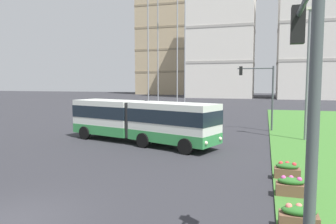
{
  "coord_description": "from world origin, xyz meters",
  "views": [
    {
      "loc": [
        7.47,
        -7.63,
        4.34
      ],
      "look_at": [
        0.66,
        14.47,
        2.2
      ],
      "focal_mm": 33.8,
      "sensor_mm": 36.0,
      "label": 1
    }
  ],
  "objects_px": {
    "articulated_bus": "(141,120)",
    "flower_planter_2": "(287,170)",
    "apartment_tower_west": "(166,42)",
    "streetlight_median": "(308,69)",
    "traffic_light_far_right": "(261,87)",
    "apartment_tower_westcentre": "(222,31)",
    "flower_planter_1": "(291,186)",
    "traffic_light_near_right": "(305,99)",
    "flower_planter_0": "(299,217)",
    "apartment_tower_centre": "(318,27)"
  },
  "relations": [
    {
      "from": "articulated_bus",
      "to": "flower_planter_2",
      "type": "bearing_deg",
      "value": -32.71
    },
    {
      "from": "articulated_bus",
      "to": "apartment_tower_west",
      "type": "xyz_separation_m",
      "value": [
        -28.95,
        98.37,
        18.52
      ]
    },
    {
      "from": "flower_planter_2",
      "to": "streetlight_median",
      "type": "bearing_deg",
      "value": 79.78
    },
    {
      "from": "articulated_bus",
      "to": "traffic_light_far_right",
      "type": "relative_size",
      "value": 2.05
    },
    {
      "from": "apartment_tower_westcentre",
      "to": "streetlight_median",
      "type": "bearing_deg",
      "value": -77.39
    },
    {
      "from": "flower_planter_1",
      "to": "traffic_light_near_right",
      "type": "bearing_deg",
      "value": -93.31
    },
    {
      "from": "streetlight_median",
      "to": "articulated_bus",
      "type": "bearing_deg",
      "value": -158.95
    },
    {
      "from": "flower_planter_1",
      "to": "articulated_bus",
      "type": "bearing_deg",
      "value": 138.6
    },
    {
      "from": "articulated_bus",
      "to": "flower_planter_0",
      "type": "bearing_deg",
      "value": -49.91
    },
    {
      "from": "articulated_bus",
      "to": "apartment_tower_centre",
      "type": "bearing_deg",
      "value": 73.83
    },
    {
      "from": "articulated_bus",
      "to": "flower_planter_1",
      "type": "bearing_deg",
      "value": -41.4
    },
    {
      "from": "traffic_light_far_right",
      "to": "apartment_tower_westcentre",
      "type": "distance_m",
      "value": 69.4
    },
    {
      "from": "articulated_bus",
      "to": "apartment_tower_west",
      "type": "distance_m",
      "value": 104.2
    },
    {
      "from": "traffic_light_far_right",
      "to": "apartment_tower_westcentre",
      "type": "bearing_deg",
      "value": 100.65
    },
    {
      "from": "flower_planter_0",
      "to": "streetlight_median",
      "type": "xyz_separation_m",
      "value": [
        1.9,
        15.75,
        4.93
      ]
    },
    {
      "from": "flower_planter_1",
      "to": "streetlight_median",
      "type": "height_order",
      "value": "streetlight_median"
    },
    {
      "from": "articulated_bus",
      "to": "flower_planter_1",
      "type": "relative_size",
      "value": 10.86
    },
    {
      "from": "traffic_light_far_right",
      "to": "flower_planter_2",
      "type": "bearing_deg",
      "value": -84.53
    },
    {
      "from": "articulated_bus",
      "to": "streetlight_median",
      "type": "relative_size",
      "value": 1.22
    },
    {
      "from": "traffic_light_near_right",
      "to": "streetlight_median",
      "type": "height_order",
      "value": "streetlight_median"
    },
    {
      "from": "flower_planter_0",
      "to": "traffic_light_near_right",
      "type": "xyz_separation_m",
      "value": [
        -0.4,
        -3.99,
        3.65
      ]
    },
    {
      "from": "flower_planter_1",
      "to": "flower_planter_2",
      "type": "height_order",
      "value": "same"
    },
    {
      "from": "streetlight_median",
      "to": "apartment_tower_west",
      "type": "distance_m",
      "value": 103.35
    },
    {
      "from": "flower_planter_1",
      "to": "traffic_light_far_right",
      "type": "xyz_separation_m",
      "value": [
        -1.42,
        17.07,
        3.56
      ]
    },
    {
      "from": "apartment_tower_west",
      "to": "apartment_tower_westcentre",
      "type": "relative_size",
      "value": 1.03
    },
    {
      "from": "flower_planter_1",
      "to": "apartment_tower_west",
      "type": "distance_m",
      "value": 115.22
    },
    {
      "from": "flower_planter_2",
      "to": "apartment_tower_centre",
      "type": "relative_size",
      "value": 0.03
    },
    {
      "from": "traffic_light_near_right",
      "to": "traffic_light_far_right",
      "type": "bearing_deg",
      "value": 92.42
    },
    {
      "from": "streetlight_median",
      "to": "apartment_tower_centre",
      "type": "distance_m",
      "value": 72.18
    },
    {
      "from": "flower_planter_1",
      "to": "traffic_light_far_right",
      "type": "relative_size",
      "value": 0.19
    },
    {
      "from": "traffic_light_far_right",
      "to": "articulated_bus",
      "type": "bearing_deg",
      "value": -133.23
    },
    {
      "from": "articulated_bus",
      "to": "flower_planter_2",
      "type": "relative_size",
      "value": 10.86
    },
    {
      "from": "streetlight_median",
      "to": "flower_planter_2",
      "type": "bearing_deg",
      "value": -100.22
    },
    {
      "from": "apartment_tower_westcentre",
      "to": "apartment_tower_centre",
      "type": "height_order",
      "value": "apartment_tower_westcentre"
    },
    {
      "from": "flower_planter_0",
      "to": "apartment_tower_centre",
      "type": "distance_m",
      "value": 88.72
    },
    {
      "from": "traffic_light_far_right",
      "to": "apartment_tower_west",
      "type": "relative_size",
      "value": 0.14
    },
    {
      "from": "flower_planter_1",
      "to": "apartment_tower_centre",
      "type": "height_order",
      "value": "apartment_tower_centre"
    },
    {
      "from": "traffic_light_far_right",
      "to": "apartment_tower_centre",
      "type": "relative_size",
      "value": 0.15
    },
    {
      "from": "flower_planter_2",
      "to": "flower_planter_0",
      "type": "bearing_deg",
      "value": -90.0
    },
    {
      "from": "traffic_light_far_right",
      "to": "apartment_tower_centre",
      "type": "xyz_separation_m",
      "value": [
        13.46,
        65.81,
        15.5
      ]
    },
    {
      "from": "flower_planter_2",
      "to": "apartment_tower_westcentre",
      "type": "relative_size",
      "value": 0.03
    },
    {
      "from": "flower_planter_2",
      "to": "traffic_light_far_right",
      "type": "distance_m",
      "value": 15.28
    },
    {
      "from": "traffic_light_near_right",
      "to": "apartment_tower_westcentre",
      "type": "height_order",
      "value": "apartment_tower_westcentre"
    },
    {
      "from": "flower_planter_2",
      "to": "apartment_tower_west",
      "type": "xyz_separation_m",
      "value": [
        -38.5,
        104.5,
        19.75
      ]
    },
    {
      "from": "traffic_light_far_right",
      "to": "apartment_tower_centre",
      "type": "height_order",
      "value": "apartment_tower_centre"
    },
    {
      "from": "apartment_tower_westcentre",
      "to": "traffic_light_far_right",
      "type": "bearing_deg",
      "value": -79.35
    },
    {
      "from": "apartment_tower_west",
      "to": "streetlight_median",
      "type": "bearing_deg",
      "value": -66.73
    },
    {
      "from": "flower_planter_0",
      "to": "flower_planter_1",
      "type": "distance_m",
      "value": 2.93
    },
    {
      "from": "traffic_light_near_right",
      "to": "apartment_tower_westcentre",
      "type": "distance_m",
      "value": 92.75
    },
    {
      "from": "flower_planter_1",
      "to": "apartment_tower_centre",
      "type": "relative_size",
      "value": 0.03
    }
  ]
}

